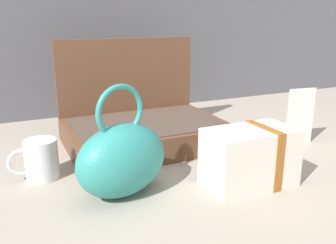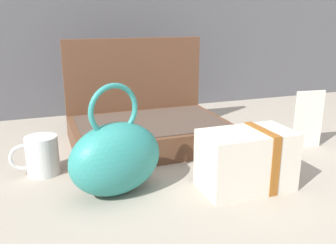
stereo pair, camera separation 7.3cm
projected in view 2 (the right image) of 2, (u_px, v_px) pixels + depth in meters
name	position (u px, v px, depth m)	size (l,w,h in m)	color
ground_plane	(165.00, 160.00, 0.95)	(6.00, 6.00, 0.00)	#9E9384
open_suitcase	(148.00, 121.00, 1.08)	(0.44, 0.33, 0.30)	brown
teal_pouch_handbag	(116.00, 157.00, 0.76)	(0.23, 0.18, 0.24)	teal
cream_toiletry_bag	(247.00, 160.00, 0.79)	(0.20, 0.12, 0.13)	silver
coffee_mug	(41.00, 155.00, 0.86)	(0.11, 0.08, 0.09)	silver
info_card_left	(308.00, 120.00, 1.02)	(0.09, 0.01, 0.16)	white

